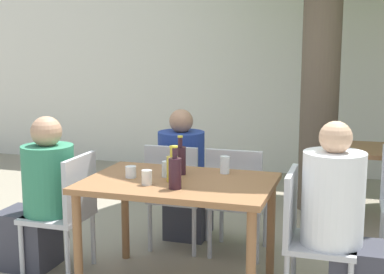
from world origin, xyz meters
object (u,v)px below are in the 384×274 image
(oil_cruet_0, at_px, (172,168))
(drinking_glass_2, at_px, (225,165))
(person_seated_1, at_px, (344,227))
(drinking_glass_3, at_px, (131,172))
(wine_bottle_1, at_px, (180,159))
(person_seated_0, at_px, (40,201))
(patio_chair_3, at_px, (237,196))
(drinking_glass_0, at_px, (166,169))
(person_seated_2, at_px, (184,181))
(patio_chair_2, at_px, (176,191))
(patio_chair_0, at_px, (67,207))
(drinking_glass_1, at_px, (147,177))
(wine_bottle_2, at_px, (175,172))
(patio_chair_1, at_px, (308,231))
(dining_table_front, at_px, (179,194))

(oil_cruet_0, distance_m, drinking_glass_2, 0.44)
(person_seated_1, height_order, drinking_glass_3, person_seated_1)
(person_seated_1, height_order, wine_bottle_1, person_seated_1)
(person_seated_0, bearing_deg, patio_chair_3, 116.18)
(drinking_glass_0, bearing_deg, person_seated_0, -176.37)
(person_seated_2, bearing_deg, patio_chair_2, 90.00)
(drinking_glass_2, distance_m, drinking_glass_3, 0.67)
(person_seated_0, distance_m, drinking_glass_3, 0.81)
(patio_chair_0, height_order, drinking_glass_2, drinking_glass_2)
(patio_chair_3, relative_size, drinking_glass_3, 11.12)
(drinking_glass_1, bearing_deg, oil_cruet_0, 44.60)
(patio_chair_3, xyz_separation_m, person_seated_0, (-1.36, -0.67, 0.03))
(drinking_glass_1, bearing_deg, patio_chair_2, 96.30)
(person_seated_1, bearing_deg, drinking_glass_1, 97.97)
(person_seated_2, bearing_deg, person_seated_0, 46.70)
(person_seated_0, xyz_separation_m, drinking_glass_3, (0.76, -0.03, 0.28))
(person_seated_0, distance_m, drinking_glass_0, 1.03)
(wine_bottle_2, xyz_separation_m, drinking_glass_0, (-0.16, 0.28, -0.05))
(patio_chair_1, distance_m, wine_bottle_2, 0.93)
(patio_chair_0, bearing_deg, person_seated_1, 90.00)
(patio_chair_1, distance_m, wine_bottle_1, 1.01)
(wine_bottle_1, bearing_deg, person_seated_2, 106.02)
(patio_chair_3, distance_m, drinking_glass_0, 0.78)
(drinking_glass_0, distance_m, drinking_glass_2, 0.43)
(person_seated_2, height_order, drinking_glass_2, person_seated_2)
(drinking_glass_2, bearing_deg, person_seated_1, -18.82)
(person_seated_1, relative_size, drinking_glass_1, 12.47)
(person_seated_2, height_order, oil_cruet_0, person_seated_2)
(patio_chair_0, distance_m, drinking_glass_1, 0.80)
(wine_bottle_1, bearing_deg, patio_chair_1, -10.37)
(patio_chair_0, relative_size, patio_chair_2, 1.00)
(person_seated_1, xyz_separation_m, oil_cruet_0, (-1.13, -0.05, 0.31))
(drinking_glass_0, bearing_deg, person_seated_2, 99.58)
(person_seated_1, bearing_deg, dining_table_front, 90.00)
(person_seated_2, bearing_deg, drinking_glass_2, 129.70)
(patio_chair_2, bearing_deg, drinking_glass_0, 103.13)
(patio_chair_3, bearing_deg, drinking_glass_2, 89.20)
(person_seated_1, relative_size, wine_bottle_2, 4.37)
(patio_chair_0, height_order, person_seated_2, person_seated_2)
(dining_table_front, height_order, person_seated_0, person_seated_0)
(patio_chair_0, xyz_separation_m, drinking_glass_1, (0.71, -0.18, 0.32))
(patio_chair_1, height_order, drinking_glass_2, drinking_glass_2)
(patio_chair_3, distance_m, person_seated_0, 1.51)
(patio_chair_1, distance_m, drinking_glass_3, 1.25)
(person_seated_0, height_order, wine_bottle_2, person_seated_0)
(person_seated_0, xyz_separation_m, wine_bottle_2, (1.15, -0.21, 0.35))
(oil_cruet_0, height_order, wine_bottle_2, wine_bottle_2)
(patio_chair_3, distance_m, oil_cruet_0, 0.85)
(person_seated_1, bearing_deg, patio_chair_2, 63.75)
(wine_bottle_2, xyz_separation_m, drinking_glass_1, (-0.21, 0.04, -0.06))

